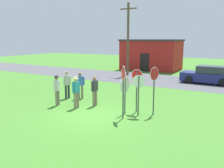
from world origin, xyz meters
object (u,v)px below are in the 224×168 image
Objects in this scene: utility_pole at (128,38)px; stop_sign_tallest at (137,84)px; stop_sign_nearest at (123,83)px; person_holding_notes at (57,89)px; stop_sign_leaning_right at (125,89)px; parked_car_on_street at (208,75)px; person_in_blue at (80,84)px; stop_sign_center_cluster at (154,83)px; person_in_teal at (76,90)px; person_in_dark_shirt at (67,83)px; stop_sign_low_front at (139,89)px; person_on_left at (95,89)px.

utility_pole is 13.09m from stop_sign_tallest.
stop_sign_nearest is 4.34m from person_holding_notes.
stop_sign_nearest is (0.29, -0.76, 0.43)m from stop_sign_leaning_right.
parked_car_on_street is 11.55m from person_in_blue.
stop_sign_center_cluster is 1.27× the size of stop_sign_leaning_right.
stop_sign_nearest is at bearing -1.49° from person_holding_notes.
stop_sign_nearest reaches higher than person_in_teal.
utility_pole is 11.37m from person_in_dark_shirt.
person_in_dark_shirt is 0.86m from person_in_blue.
stop_sign_tallest is 0.88× the size of stop_sign_nearest.
stop_sign_leaning_right is at bearing 9.22° from person_holding_notes.
person_in_blue is (1.89, -10.61, -2.88)m from utility_pole.
person_in_blue reaches higher than parked_car_on_street.
stop_sign_nearest is 1.51× the size of person_in_blue.
stop_sign_tallest is (-0.31, 0.47, 0.12)m from stop_sign_low_front.
stop_sign_leaning_right is (-0.73, -0.04, -0.07)m from stop_sign_low_front.
stop_sign_low_front is 4.70m from person_in_blue.
stop_sign_nearest is (-0.44, -0.80, 0.36)m from stop_sign_low_front.
stop_sign_tallest is 1.18× the size of stop_sign_leaning_right.
person_in_blue is at bearing -122.67° from parked_car_on_street.
person_in_dark_shirt is at bearing -84.25° from utility_pole.
stop_sign_center_cluster reaches higher than person_on_left.
stop_sign_center_cluster is (0.60, 0.52, 0.26)m from stop_sign_low_front.
stop_sign_center_cluster is at bearing 3.04° from stop_sign_tallest.
person_on_left and person_in_blue have the same top height.
stop_sign_tallest is 5.04m from person_in_dark_shirt.
stop_sign_low_front is at bearing -61.48° from utility_pole.
stop_sign_leaning_right is 4.05m from person_holding_notes.
stop_sign_center_cluster reaches higher than person_in_blue.
stop_sign_nearest is at bearing -25.47° from person_on_left.
stop_sign_nearest is (-1.04, -1.32, 0.10)m from stop_sign_center_cluster.
stop_sign_center_cluster is 1.39× the size of person_in_dark_shirt.
stop_sign_low_front is 0.83m from stop_sign_center_cluster.
stop_sign_tallest is at bearing 17.37° from person_in_teal.
stop_sign_nearest reaches higher than person_in_blue.
parked_car_on_street is 2.54× the size of person_in_blue.
stop_sign_low_front is 1.07× the size of stop_sign_leaning_right.
utility_pole reaches higher than person_in_dark_shirt.
person_holding_notes is (-6.42, -11.61, 0.30)m from parked_car_on_street.
parked_car_on_street is at bearing 77.47° from stop_sign_leaning_right.
stop_sign_low_front is 0.98m from stop_sign_nearest.
person_on_left is (-4.54, -10.58, 0.26)m from parked_car_on_street.
stop_sign_leaning_right is 1.09× the size of person_in_teal.
parked_car_on_street is at bearing 79.60° from stop_sign_nearest.
person_in_dark_shirt is (-5.00, 0.40, -0.50)m from stop_sign_tallest.
parked_car_on_street is 13.27m from person_holding_notes.
stop_sign_nearest reaches higher than parked_car_on_street.
person_holding_notes is (-1.24, -0.17, 0.00)m from person_in_teal.
stop_sign_leaning_right reaches higher than parked_car_on_street.
person_in_dark_shirt is at bearing 111.17° from person_holding_notes.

